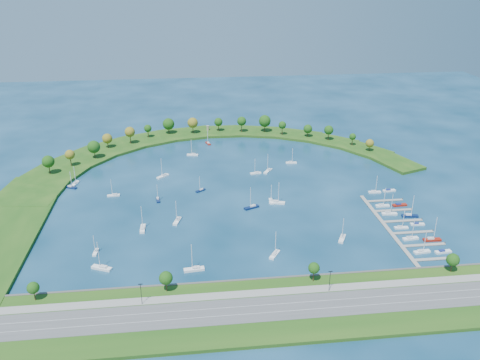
{
  "coord_description": "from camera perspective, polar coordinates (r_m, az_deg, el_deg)",
  "views": [
    {
      "loc": [
        -28.95,
        -288.29,
        131.16
      ],
      "look_at": [
        5.0,
        5.0,
        4.0
      ],
      "focal_mm": 37.19,
      "sensor_mm": 36.0,
      "label": 1
    }
  ],
  "objects": [
    {
      "name": "dock_system",
      "position": [
        286.05,
        17.86,
        -5.14
      ],
      "size": [
        24.28,
        82.0,
        1.6
      ],
      "color": "gray",
      "rests_on": "ground"
    },
    {
      "name": "moored_boat_16",
      "position": [
        361.4,
        5.89,
        2.04
      ],
      "size": [
        7.99,
        2.63,
        11.59
      ],
      "rotation": [
        0.0,
        0.0,
        6.23
      ],
      "color": "white",
      "rests_on": "ground"
    },
    {
      "name": "breakwater",
      "position": [
        361.69,
        -8.91,
        1.91
      ],
      "size": [
        286.74,
        247.64,
        2.0
      ],
      "color": "#194713",
      "rests_on": "ground"
    },
    {
      "name": "moored_boat_14",
      "position": [
        318.0,
        -14.3,
        -1.66
      ],
      "size": [
        7.74,
        2.71,
        11.17
      ],
      "rotation": [
        0.0,
        0.0,
        3.22
      ],
      "color": "white",
      "rests_on": "ground"
    },
    {
      "name": "south_shoreline",
      "position": [
        212.47,
        2.72,
        -14.51
      ],
      "size": [
        420.0,
        43.1,
        11.6
      ],
      "color": "#194713",
      "rests_on": "ground"
    },
    {
      "name": "moored_boat_4",
      "position": [
        279.9,
        -7.21,
        -4.63
      ],
      "size": [
        5.12,
        9.36,
        13.26
      ],
      "rotation": [
        0.0,
        0.0,
        4.41
      ],
      "color": "white",
      "rests_on": "ground"
    },
    {
      "name": "harbor_tower",
      "position": [
        428.25,
        -3.71,
        5.99
      ],
      "size": [
        2.6,
        2.6,
        4.0
      ],
      "color": "gray",
      "rests_on": "breakwater"
    },
    {
      "name": "moored_boat_13",
      "position": [
        247.77,
        3.99,
        -8.47
      ],
      "size": [
        6.79,
        8.76,
        12.95
      ],
      "rotation": [
        0.0,
        0.0,
        1.01
      ],
      "color": "white",
      "rests_on": "ground"
    },
    {
      "name": "docked_boat_3",
      "position": [
        278.18,
        21.15,
        -6.34
      ],
      "size": [
        9.39,
        2.99,
        13.66
      ],
      "rotation": [
        0.0,
        0.0,
        -0.04
      ],
      "color": "maroon",
      "rests_on": "ground"
    },
    {
      "name": "docked_boat_10",
      "position": [
        323.89,
        15.17,
        -1.28
      ],
      "size": [
        8.0,
        2.66,
        11.58
      ],
      "rotation": [
        0.0,
        0.0,
        -0.06
      ],
      "color": "white",
      "rests_on": "ground"
    },
    {
      "name": "docked_boat_8",
      "position": [
        306.9,
        16.02,
        -2.79
      ],
      "size": [
        8.19,
        2.45,
        11.97
      ],
      "rotation": [
        0.0,
        0.0,
        -0.02
      ],
      "color": "white",
      "rests_on": "ground"
    },
    {
      "name": "docked_boat_0",
      "position": [
        265.43,
        20.15,
        -7.67
      ],
      "size": [
        8.7,
        3.36,
        12.46
      ],
      "rotation": [
        0.0,
        0.0,
        0.12
      ],
      "color": "white",
      "rests_on": "ground"
    },
    {
      "name": "ground",
      "position": [
        318.05,
        -0.79,
        -1.06
      ],
      "size": [
        700.0,
        700.0,
        0.0
      ],
      "primitive_type": "plane",
      "color": "#072B42",
      "rests_on": "ground"
    },
    {
      "name": "docked_boat_5",
      "position": [
        291.66,
        19.66,
        -4.78
      ],
      "size": [
        7.84,
        2.94,
        1.56
      ],
      "rotation": [
        0.0,
        0.0,
        -0.11
      ],
      "color": "white",
      "rests_on": "ground"
    },
    {
      "name": "docked_boat_4",
      "position": [
        285.01,
        18.0,
        -5.15
      ],
      "size": [
        7.64,
        2.57,
        11.06
      ],
      "rotation": [
        0.0,
        0.0,
        -0.06
      ],
      "color": "white",
      "rests_on": "ground"
    },
    {
      "name": "moored_boat_15",
      "position": [
        344.94,
        3.24,
        1.08
      ],
      "size": [
        7.41,
        9.04,
        13.56
      ],
      "rotation": [
        0.0,
        0.0,
        4.1
      ],
      "color": "white",
      "rests_on": "ground"
    },
    {
      "name": "breakwater_trees",
      "position": [
        397.33,
        -5.11,
        5.54
      ],
      "size": [
        237.77,
        89.45,
        14.55
      ],
      "color": "#382314",
      "rests_on": "breakwater"
    },
    {
      "name": "docked_boat_9",
      "position": [
        310.81,
        17.82,
        -2.73
      ],
      "size": [
        8.89,
        3.0,
        1.79
      ],
      "rotation": [
        0.0,
        0.0,
        0.06
      ],
      "color": "maroon",
      "rests_on": "ground"
    },
    {
      "name": "moored_boat_10",
      "position": [
        245.87,
        -15.57,
        -9.64
      ],
      "size": [
        10.18,
        6.65,
        14.58
      ],
      "rotation": [
        0.0,
        0.0,
        2.71
      ],
      "color": "white",
      "rests_on": "ground"
    },
    {
      "name": "docked_boat_2",
      "position": [
        275.61,
        18.97,
        -6.3
      ],
      "size": [
        8.67,
        3.32,
        12.43
      ],
      "rotation": [
        0.0,
        0.0,
        0.11
      ],
      "color": "white",
      "rests_on": "ground"
    },
    {
      "name": "moored_boat_2",
      "position": [
        293.03,
        1.34,
        -3.09
      ],
      "size": [
        9.57,
        6.1,
        13.67
      ],
      "rotation": [
        0.0,
        0.0,
        3.55
      ],
      "color": "#0B1B45",
      "rests_on": "ground"
    },
    {
      "name": "moored_boat_11",
      "position": [
        337.1,
        -18.81,
        -0.75
      ],
      "size": [
        8.01,
        5.55,
        11.57
      ],
      "rotation": [
        0.0,
        0.0,
        5.81
      ],
      "color": "#0B1B45",
      "rests_on": "ground"
    },
    {
      "name": "moored_boat_8",
      "position": [
        376.34,
        -5.45,
        2.94
      ],
      "size": [
        8.84,
        3.91,
        12.57
      ],
      "rotation": [
        0.0,
        0.0,
        2.96
      ],
      "color": "white",
      "rests_on": "ground"
    },
    {
      "name": "moored_boat_18",
      "position": [
        341.29,
        1.82,
        0.85
      ],
      "size": [
        7.84,
        3.18,
        11.19
      ],
      "rotation": [
        0.0,
        0.0,
        3.28
      ],
      "color": "white",
      "rests_on": "ground"
    },
    {
      "name": "moored_boat_0",
      "position": [
        259.52,
        -16.23,
        -7.88
      ],
      "size": [
        2.37,
        7.0,
        10.13
      ],
      "rotation": [
        0.0,
        0.0,
        4.65
      ],
      "color": "white",
      "rests_on": "ground"
    },
    {
      "name": "docked_boat_11",
      "position": [
        328.59,
        16.72,
        -1.16
      ],
      "size": [
        8.37,
        3.02,
        1.67
      ],
      "rotation": [
        0.0,
        0.0,
        0.09
      ],
      "color": "white",
      "rests_on": "ground"
    },
    {
      "name": "docked_boat_6",
      "position": [
        298.34,
        16.75,
        -3.65
      ],
      "size": [
        8.91,
        3.27,
        12.81
      ],
      "rotation": [
        0.0,
        0.0,
        -0.1
      ],
      "color": "white",
      "rests_on": "ground"
    },
    {
      "name": "moored_boat_7",
      "position": [
        299.56,
        4.25,
        -2.53
      ],
      "size": [
        9.83,
        5.06,
        13.92
      ],
      "rotation": [
        0.0,
        0.0,
        -0.27
      ],
      "color": "white",
      "rests_on": "ground"
    },
    {
      "name": "moored_boat_6",
      "position": [
        301.21,
        3.61,
        -2.38
      ],
      "size": [
        2.21,
        7.51,
        11.0
      ],
      "rotation": [
        0.0,
        0.0,
        1.56
      ],
      "color": "white",
      "rests_on": "ground"
    },
    {
      "name": "moored_boat_1",
      "position": [
        274.93,
        -11.1,
        -5.45
      ],
      "size": [
        2.75,
        9.35,
        13.68
      ],
      "rotation": [
        0.0,
        0.0,
        1.55
      ],
      "color": "white",
      "rests_on": "ground"
    },
    {
      "name": "moored_boat_3",
      "position": [
        306.57,
        -9.4,
        -2.18
      ],
      "size": [
        3.03,
        7.58,
        10.84
      ],
      "rotation": [
        0.0,
        0.0,
        4.85
      ],
      "color": "#0B1B45",
      "rests_on": "ground"
    },
    {
      "name": "moored_boat_19",
      "position": [
        315.95,
        -4.54,
        -1.13
      ],
      "size": [
        6.7,
        5.68,
        10.16
      ],
      "rotation": [
        0.0,
        0.0,
        3.78
      ],
      "color": "#0B1B45",
      "rests_on": "ground"
    },
    {
      "name": "moored_boat_9",
      "position": [
        237.22,
        -5.27,
        -10.1
      ],
      "size": [
        9.9,
        3.64,
        14.23
      ],
      "rotation": [
        0.0,
        0.0,
        3.24
      ],
      "color": "white",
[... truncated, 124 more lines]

